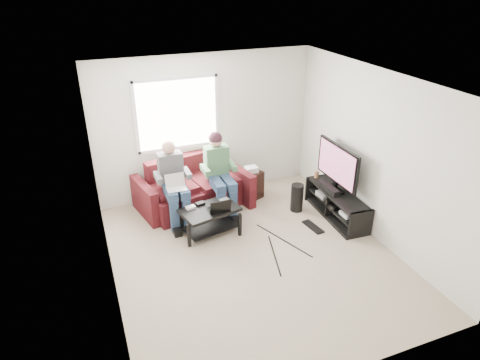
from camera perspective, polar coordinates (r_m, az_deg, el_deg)
name	(u,v)px	position (r m, az deg, el deg)	size (l,w,h in m)	color
floor	(253,256)	(6.49, 1.79, -10.07)	(4.50, 4.50, 0.00)	tan
ceiling	(256,83)	(5.37, 2.19, 12.84)	(4.50, 4.50, 0.00)	white
wall_back	(205,127)	(7.77, -4.64, 7.10)	(4.50, 4.50, 0.00)	silver
wall_front	(351,278)	(4.16, 14.57, -12.52)	(4.50, 4.50, 0.00)	silver
wall_left	(102,205)	(5.42, -17.87, -3.13)	(4.50, 4.50, 0.00)	silver
wall_right	(376,157)	(6.80, 17.68, 2.99)	(4.50, 4.50, 0.00)	silver
window	(177,114)	(7.54, -8.35, 8.70)	(1.48, 0.04, 1.28)	white
sofa	(193,190)	(7.64, -6.33, -1.30)	(2.06, 1.20, 0.88)	#4D1313
person_left	(173,180)	(7.08, -8.87, 0.05)	(0.40, 0.70, 1.37)	navy
person_right	(219,168)	(7.26, -2.80, 1.57)	(0.40, 0.71, 1.41)	navy
laptop_silver	(176,186)	(6.92, -8.49, -0.74)	(0.32, 0.22, 0.24)	silver
coffee_table	(210,215)	(6.84, -4.04, -4.70)	(0.99, 0.73, 0.45)	black
laptop_black	(218,203)	(6.69, -2.91, -3.10)	(0.34, 0.24, 0.24)	black
controller_a	(190,207)	(6.81, -6.63, -3.65)	(0.14, 0.09, 0.04)	silver
controller_b	(200,204)	(6.90, -5.32, -3.15)	(0.14, 0.09, 0.04)	black
controller_c	(224,200)	(6.98, -2.10, -2.68)	(0.14, 0.09, 0.04)	gray
tv_stand	(336,206)	(7.51, 12.74, -3.36)	(0.49, 1.43, 0.47)	black
tv	(337,165)	(7.26, 12.86, 1.94)	(0.12, 1.10, 0.81)	black
soundbar	(329,188)	(7.38, 11.78, -1.09)	(0.12, 0.50, 0.10)	black
drink_cup	(316,174)	(7.80, 10.16, 0.73)	(0.08, 0.08, 0.12)	#986041
console_white	(351,213)	(7.20, 14.52, -4.33)	(0.30, 0.22, 0.06)	silver
console_grey	(328,194)	(7.69, 11.59, -1.82)	(0.34, 0.26, 0.08)	gray
console_black	(339,203)	(7.44, 13.01, -3.03)	(0.38, 0.30, 0.07)	black
subwoofer	(297,198)	(7.56, 7.60, -2.35)	(0.22, 0.22, 0.50)	black
keyboard_floor	(313,227)	(7.23, 9.70, -6.16)	(0.15, 0.44, 0.02)	black
end_table	(251,184)	(7.91, 1.47, -0.50)	(0.35, 0.35, 0.62)	black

